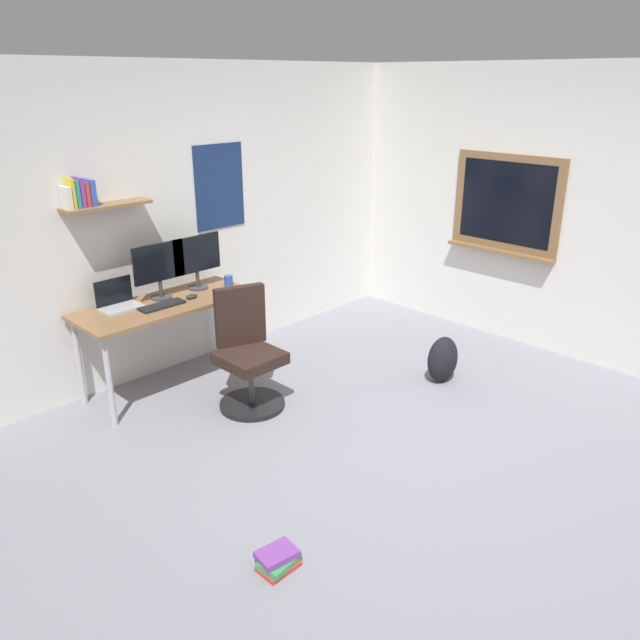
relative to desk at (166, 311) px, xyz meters
The scene contains 13 objects.
ground_plane 2.24m from the desk, 74.82° to the right, with size 5.20×5.20×0.00m, color gray.
wall_back 0.92m from the desk, 34.69° to the left, with size 5.00×0.30×2.60m.
wall_right 3.69m from the desk, 34.14° to the right, with size 0.22×5.00×2.60m.
desk is the anchor object (origin of this frame).
office_chair 0.80m from the desk, 69.02° to the right, with size 0.53×0.55×0.95m.
laptop 0.38m from the desk, 155.91° to the left, with size 0.31×0.21×0.23m.
monitor_primary 0.36m from the desk, 69.66° to the left, with size 0.46×0.17×0.46m.
monitor_secondary 0.54m from the desk, 13.78° to the left, with size 0.46×0.17×0.46m.
keyboard 0.14m from the desk, 133.65° to the right, with size 0.37×0.13×0.02m, color black.
computer_mouse 0.24m from the desk, 20.19° to the right, with size 0.10×0.06×0.03m, color #262628.
coffee_mug 0.64m from the desk, ahead, with size 0.08×0.08×0.09m, color #334CA5.
backpack 2.36m from the desk, 42.90° to the right, with size 0.32×0.22×0.40m, color black.
book_stack_on_floor 2.44m from the desk, 109.22° to the right, with size 0.23×0.19×0.10m.
Camera 1 is at (-3.06, -2.19, 2.47)m, focal length 35.13 mm.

